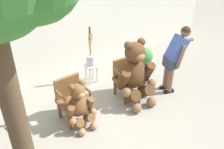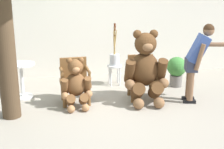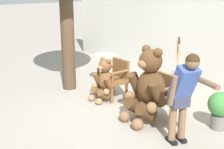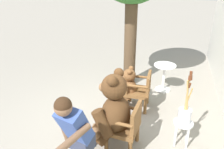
# 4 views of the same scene
# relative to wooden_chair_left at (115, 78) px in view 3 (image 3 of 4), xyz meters

# --- Properties ---
(ground_plane) EXTENTS (60.00, 60.00, 0.00)m
(ground_plane) POSITION_rel_wooden_chair_left_xyz_m (0.68, -0.52, -0.46)
(ground_plane) COLOR gray
(back_wall) EXTENTS (10.00, 0.16, 2.80)m
(back_wall) POSITION_rel_wooden_chair_left_xyz_m (0.68, 1.88, 0.94)
(back_wall) COLOR silver
(back_wall) RESTS_ON ground
(wooden_chair_left) EXTENTS (0.58, 0.54, 0.86)m
(wooden_chair_left) POSITION_rel_wooden_chair_left_xyz_m (0.00, 0.00, 0.00)
(wooden_chair_left) COLOR brown
(wooden_chair_left) RESTS_ON ground
(wooden_chair_right) EXTENTS (0.59, 0.55, 0.86)m
(wooden_chair_right) POSITION_rel_wooden_chair_left_xyz_m (1.35, -0.00, 0.00)
(wooden_chair_right) COLOR brown
(wooden_chair_right) RESTS_ON ground
(teddy_bear_large) EXTENTS (0.85, 0.82, 1.42)m
(teddy_bear_large) POSITION_rel_wooden_chair_left_xyz_m (1.35, -0.26, 0.23)
(teddy_bear_large) COLOR #4C3019
(teddy_bear_large) RESTS_ON ground
(teddy_bear_small) EXTENTS (0.57, 0.55, 0.96)m
(teddy_bear_small) POSITION_rel_wooden_chair_left_xyz_m (0.00, -0.29, 0.01)
(teddy_bear_small) COLOR brown
(teddy_bear_small) RESTS_ON ground
(person_visitor) EXTENTS (0.83, 0.48, 1.54)m
(person_visitor) POSITION_rel_wooden_chair_left_xyz_m (2.32, -0.43, 0.45)
(person_visitor) COLOR black
(person_visitor) RESTS_ON ground
(white_stool) EXTENTS (0.34, 0.34, 0.46)m
(white_stool) POSITION_rel_wooden_chair_left_xyz_m (0.97, 0.93, -0.11)
(white_stool) COLOR silver
(white_stool) RESTS_ON ground
(brush_bucket) EXTENTS (0.22, 0.22, 0.96)m
(brush_bucket) POSITION_rel_wooden_chair_left_xyz_m (0.97, 0.93, 0.19)
(brush_bucket) COLOR silver
(brush_bucket) RESTS_ON white_stool
(round_side_table) EXTENTS (0.56, 0.56, 0.72)m
(round_side_table) POSITION_rel_wooden_chair_left_xyz_m (-1.04, 0.43, -0.01)
(round_side_table) COLOR white
(round_side_table) RESTS_ON ground
(potted_plant) EXTENTS (0.44, 0.44, 0.68)m
(potted_plant) POSITION_rel_wooden_chair_left_xyz_m (2.33, 0.56, -0.07)
(potted_plant) COLOR slate
(potted_plant) RESTS_ON ground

